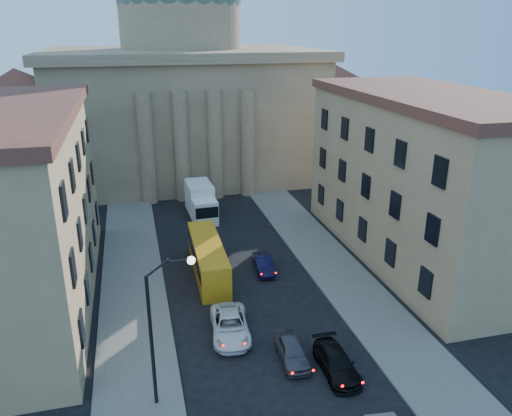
% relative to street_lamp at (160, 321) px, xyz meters
% --- Properties ---
extents(sidewalk_left, '(5.00, 60.00, 0.15)m').
position_rel_street_lamp_xyz_m(sidewalk_left, '(-1.53, 10.00, -5.21)').
color(sidewalk_left, '#5F5C56').
rests_on(sidewalk_left, ground).
extents(sidewalk_right, '(5.00, 60.00, 0.15)m').
position_rel_street_lamp_xyz_m(sidewalk_right, '(15.47, 10.00, -5.21)').
color(sidewalk_right, '#5F5C56').
rests_on(sidewalk_right, ground).
extents(church, '(68.02, 28.76, 36.60)m').
position_rel_street_lamp_xyz_m(church, '(6.97, 47.47, 6.59)').
color(church, '#78634A').
rests_on(church, ground).
extents(building_left, '(11.60, 26.60, 14.70)m').
position_rel_street_lamp_xyz_m(building_left, '(-10.03, 14.00, 2.14)').
color(building_left, tan).
rests_on(building_left, ground).
extents(building_right, '(11.60, 26.60, 14.70)m').
position_rel_street_lamp_xyz_m(building_right, '(23.97, 14.00, 2.14)').
color(building_right, tan).
rests_on(building_right, ground).
extents(street_lamp, '(2.62, 0.44, 8.83)m').
position_rel_street_lamp_xyz_m(street_lamp, '(0.00, 0.00, 0.00)').
color(street_lamp, black).
rests_on(street_lamp, ground).
extents(car_left_mid, '(3.03, 5.60, 1.49)m').
position_rel_street_lamp_xyz_m(car_left_mid, '(4.76, 5.50, -4.54)').
color(car_left_mid, white).
rests_on(car_left_mid, ground).
extents(car_right_mid, '(1.93, 4.63, 1.34)m').
position_rel_street_lamp_xyz_m(car_right_mid, '(10.23, 0.12, -4.62)').
color(car_right_mid, black).
rests_on(car_right_mid, ground).
extents(car_right_far, '(1.85, 4.13, 1.38)m').
position_rel_street_lamp_xyz_m(car_right_far, '(7.99, 1.86, -4.60)').
color(car_right_far, '#444448').
rests_on(car_right_far, ground).
extents(car_right_distant, '(1.67, 4.05, 1.30)m').
position_rel_street_lamp_xyz_m(car_right_distant, '(9.41, 14.09, -4.63)').
color(car_right_distant, black).
rests_on(car_right_distant, ground).
extents(city_bus, '(2.56, 10.18, 2.86)m').
position_rel_street_lamp_xyz_m(city_bus, '(4.75, 14.82, -3.75)').
color(city_bus, orange).
rests_on(city_bus, ground).
extents(box_truck, '(2.82, 6.66, 3.60)m').
position_rel_street_lamp_xyz_m(box_truck, '(6.17, 28.40, -3.58)').
color(box_truck, white).
rests_on(box_truck, ground).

